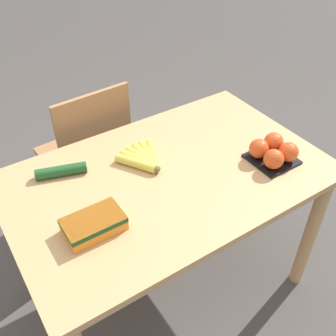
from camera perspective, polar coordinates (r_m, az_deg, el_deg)
The scene contains 7 objects.
ground_plane at distance 2.12m, azimuth 0.00°, elevation -16.39°, with size 12.00×12.00×0.00m, color #4C4742.
dining_table at distance 1.63m, azimuth 0.00°, elevation -3.79°, with size 1.26×0.80×0.75m.
chair at distance 2.14m, azimuth -11.38°, elevation 1.80°, with size 0.44×0.42×0.89m.
banana_bunch at distance 1.60m, azimuth -3.51°, elevation 1.32°, with size 0.20×0.20×0.04m.
tomato_pack at distance 1.65m, azimuth 15.04°, elevation 2.34°, with size 0.18×0.18×0.09m.
carrot_bag at distance 1.34m, azimuth -10.75°, elevation -7.91°, with size 0.20×0.12×0.05m.
cucumber_near at distance 1.59m, azimuth -15.24°, elevation -0.40°, with size 0.20×0.10×0.04m.
Camera 1 is at (-0.65, -0.99, 1.75)m, focal length 42.00 mm.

